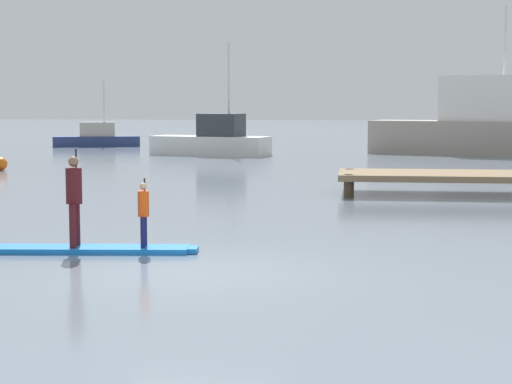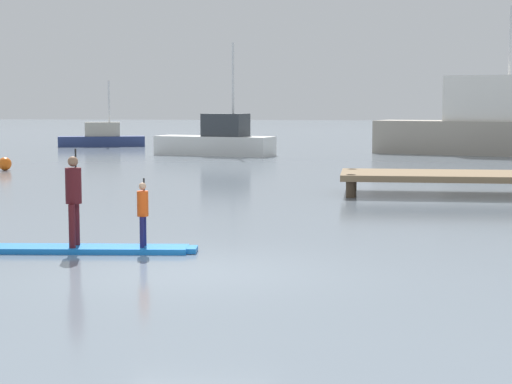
{
  "view_description": "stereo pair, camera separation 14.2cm",
  "coord_description": "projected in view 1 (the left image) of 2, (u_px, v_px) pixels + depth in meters",
  "views": [
    {
      "loc": [
        2.57,
        -13.46,
        2.68
      ],
      "look_at": [
        0.54,
        3.67,
        0.9
      ],
      "focal_mm": 60.99,
      "sensor_mm": 36.0,
      "label": 1
    },
    {
      "loc": [
        2.72,
        -13.45,
        2.68
      ],
      "look_at": [
        0.54,
        3.67,
        0.9
      ],
      "focal_mm": 60.99,
      "sensor_mm": 36.0,
      "label": 2
    }
  ],
  "objects": [
    {
      "name": "ground_plane",
      "position": [
        195.0,
        271.0,
        13.88
      ],
      "size": [
        240.0,
        240.0,
        0.0
      ],
      "primitive_type": "plane",
      "color": "slate"
    },
    {
      "name": "paddleboard_near",
      "position": [
        94.0,
        249.0,
        15.63
      ],
      "size": [
        3.76,
        1.01,
        0.1
      ],
      "color": "blue",
      "rests_on": "ground"
    },
    {
      "name": "paddler_adult",
      "position": [
        74.0,
        195.0,
        15.55
      ],
      "size": [
        0.31,
        0.51,
        1.75
      ],
      "color": "#4C1419",
      "rests_on": "paddleboard_near"
    },
    {
      "name": "paddler_child_solo",
      "position": [
        144.0,
        211.0,
        15.56
      ],
      "size": [
        0.22,
        0.4,
        1.22
      ],
      "color": "#19194C",
      "rests_on": "paddleboard_near"
    },
    {
      "name": "fishing_boat_white_large",
      "position": [
        473.0,
        125.0,
        44.93
      ],
      "size": [
        10.27,
        5.87,
        7.53
      ],
      "color": "#9E9384",
      "rests_on": "ground"
    },
    {
      "name": "motor_boat_small_navy",
      "position": [
        213.0,
        140.0,
        44.17
      ],
      "size": [
        6.33,
        3.3,
        5.67
      ],
      "color": "silver",
      "rests_on": "ground"
    },
    {
      "name": "trawler_grey_distant",
      "position": [
        97.0,
        138.0,
        53.07
      ],
      "size": [
        5.34,
        2.68,
        4.02
      ],
      "color": "navy",
      "rests_on": "ground"
    },
    {
      "name": "mooring_buoy_near",
      "position": [
        1.0,
        164.0,
        34.35
      ],
      "size": [
        0.53,
        0.53,
        0.53
      ],
      "primitive_type": "sphere",
      "color": "orange",
      "rests_on": "ground"
    }
  ]
}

